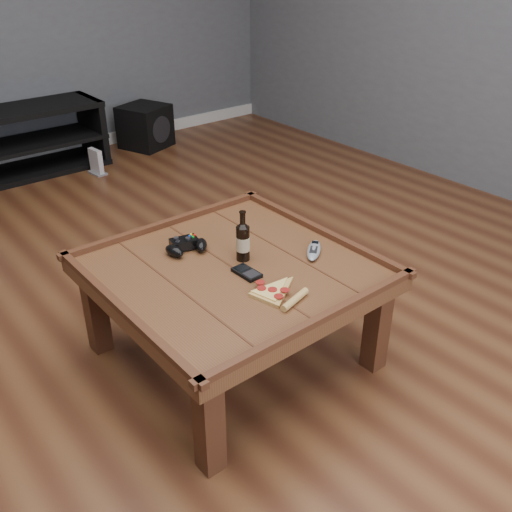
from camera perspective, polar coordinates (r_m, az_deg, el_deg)
ground at (r=2.52m, az=-2.20°, el=-9.95°), size 6.00×6.00×0.00m
baseboard at (r=4.95m, az=-23.93°, el=8.63°), size 5.00×0.02×0.10m
coffee_table at (r=2.30m, az=-2.38°, el=-2.38°), size 1.03×1.03×0.48m
media_console at (r=4.67m, az=-23.50°, el=10.14°), size 1.40×0.45×0.50m
beer_bottle at (r=2.28m, az=-1.32°, el=1.56°), size 0.06×0.06×0.21m
game_controller at (r=2.38m, az=-6.98°, el=1.03°), size 0.20×0.15×0.05m
pizza_slice at (r=2.09m, az=1.98°, el=-3.73°), size 0.22×0.29×0.03m
smartphone at (r=2.21m, az=-0.93°, el=-1.66°), size 0.07×0.12×0.02m
remote_control at (r=2.37m, az=5.80°, el=0.59°), size 0.17×0.16×0.03m
subwoofer at (r=5.08m, az=-11.01°, el=12.60°), size 0.45×0.45×0.35m
game_console at (r=4.57m, az=-15.68°, el=8.97°), size 0.10×0.16×0.19m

